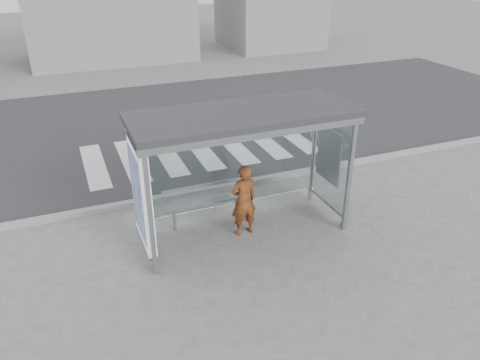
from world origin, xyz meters
The scene contains 9 objects.
ground centered at (0.00, 0.00, 0.00)m, with size 80.00×80.00×0.00m, color #61615F.
road centered at (0.00, 7.00, 0.00)m, with size 30.00×10.00×0.01m, color #2D2D2F.
curb centered at (0.00, 1.95, 0.06)m, with size 30.00×0.18×0.12m, color gray.
crosswalk centered at (0.50, 4.50, 0.00)m, with size 6.55×3.00×0.00m.
bus_shelter centered at (-0.37, 0.06, 1.98)m, with size 4.25×1.65×2.62m.
building_center centered at (0.00, 18.00, 2.50)m, with size 8.00×5.00×5.00m, color gray.
person centered at (-0.01, -0.05, 0.77)m, with size 0.56×0.37×1.54m, color #D44F13.
bench centered at (-0.61, 0.58, 0.54)m, with size 1.77×0.22×0.92m.
soda_can centered at (2.06, -0.57, 0.03)m, with size 0.06×0.06×0.11m, color #C83B47.
Camera 1 is at (-3.13, -7.61, 5.36)m, focal length 35.00 mm.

